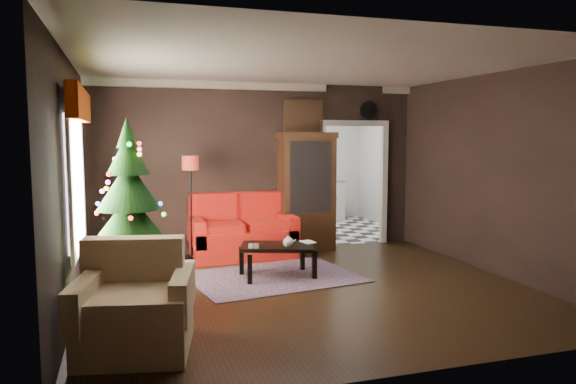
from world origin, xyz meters
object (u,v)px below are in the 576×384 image
object	(u,v)px
coffee_table	(277,261)
loveseat	(243,226)
floor_lamp	(191,209)
wall_clock	(368,110)
curio_cabinet	(306,194)
kitchen_table	(314,215)
christmas_tree	(130,216)
armchair	(136,301)
teapot	(288,242)

from	to	relation	value
coffee_table	loveseat	bearing A→B (deg)	97.93
floor_lamp	wall_clock	distance (m)	3.58
curio_cabinet	wall_clock	distance (m)	1.88
kitchen_table	coffee_table	bearing A→B (deg)	-118.32
loveseat	kitchen_table	distance (m)	2.45
curio_cabinet	christmas_tree	bearing A→B (deg)	-140.90
floor_lamp	armchair	world-z (taller)	floor_lamp
coffee_table	curio_cabinet	bearing A→B (deg)	58.36
armchair	coffee_table	world-z (taller)	armchair
wall_clock	curio_cabinet	bearing A→B (deg)	-171.47
curio_cabinet	teapot	distance (m)	2.02
wall_clock	kitchen_table	bearing A→B (deg)	113.75
coffee_table	kitchen_table	world-z (taller)	kitchen_table
loveseat	curio_cabinet	size ratio (longest dim) A/B	0.89
christmas_tree	kitchen_table	bearing A→B (deg)	46.87
curio_cabinet	armchair	size ratio (longest dim) A/B	1.87
coffee_table	christmas_tree	bearing A→B (deg)	-157.81
floor_lamp	armchair	distance (m)	3.38
floor_lamp	armchair	bearing A→B (deg)	-105.48
loveseat	curio_cabinet	distance (m)	1.25
floor_lamp	christmas_tree	size ratio (longest dim) A/B	0.79
christmas_tree	wall_clock	size ratio (longest dim) A/B	6.35
christmas_tree	teapot	bearing A→B (deg)	15.99
coffee_table	teapot	distance (m)	0.37
christmas_tree	armchair	bearing A→B (deg)	-89.25
christmas_tree	armchair	xyz separation A→B (m)	(0.02, -1.27, -0.59)
christmas_tree	loveseat	bearing A→B (deg)	50.74
teapot	kitchen_table	xyz separation A→B (m)	(1.52, 3.20, -0.15)
coffee_table	kitchen_table	xyz separation A→B (m)	(1.61, 2.99, 0.14)
coffee_table	kitchen_table	bearing A→B (deg)	61.68
armchair	teapot	world-z (taller)	armchair
curio_cabinet	wall_clock	world-z (taller)	wall_clock
curio_cabinet	coffee_table	distance (m)	1.97
armchair	coffee_table	xyz separation A→B (m)	(1.91, 2.06, -0.23)
floor_lamp	kitchen_table	xyz separation A→B (m)	(2.63, 1.81, -0.45)
christmas_tree	coffee_table	world-z (taller)	christmas_tree
coffee_table	wall_clock	size ratio (longest dim) A/B	3.05
armchair	wall_clock	world-z (taller)	wall_clock
armchair	teapot	bearing A→B (deg)	54.35
floor_lamp	christmas_tree	world-z (taller)	christmas_tree
coffee_table	wall_clock	bearing A→B (deg)	38.86
armchair	coffee_table	distance (m)	2.81
christmas_tree	wall_clock	world-z (taller)	wall_clock
curio_cabinet	christmas_tree	world-z (taller)	christmas_tree
christmas_tree	curio_cabinet	bearing A→B (deg)	39.10
armchair	curio_cabinet	bearing A→B (deg)	63.18
loveseat	christmas_tree	distance (m)	2.80
wall_clock	coffee_table	bearing A→B (deg)	-141.14
loveseat	kitchen_table	xyz separation A→B (m)	(1.80, 1.65, -0.12)
armchair	kitchen_table	distance (m)	6.16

